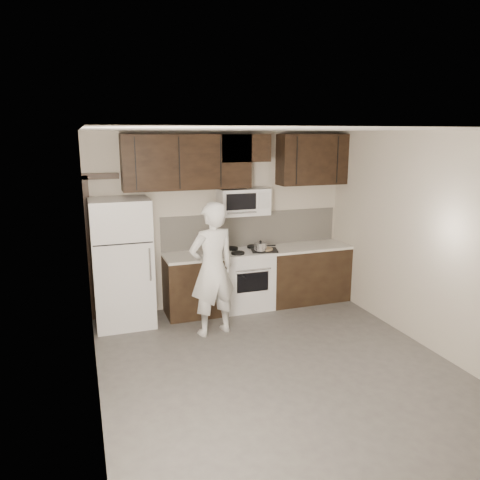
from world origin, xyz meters
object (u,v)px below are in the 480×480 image
refrigerator (122,263)px  person (212,269)px  microwave (243,202)px  stove (246,279)px

refrigerator → person: (1.10, -0.72, 0.00)m
person → refrigerator: bearing=-46.0°
microwave → refrigerator: (-1.85, -0.17, -0.75)m
microwave → refrigerator: microwave is taller
stove → refrigerator: 1.90m
stove → person: person is taller
stove → person: 1.16m
microwave → person: bearing=-130.1°
stove → refrigerator: size_ratio=0.52×
stove → microwave: bearing=90.1°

